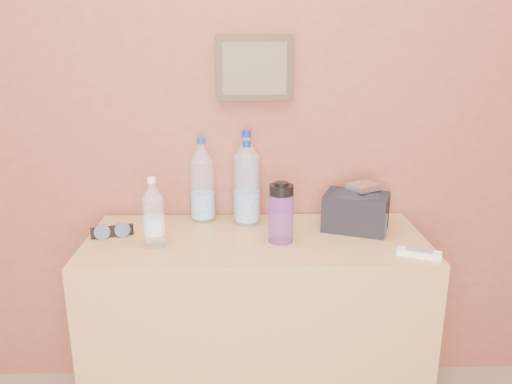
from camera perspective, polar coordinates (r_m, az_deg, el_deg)
The scene contains 11 objects.
picture_frame at distance 2.01m, azimuth -0.19°, elevation 13.95°, with size 0.30×0.03×0.25m, color #382311, non-canonical shape.
dresser at distance 2.06m, azimuth -0.00°, elevation -15.48°, with size 1.27×0.53×0.79m, color tan.
pet_large_a at distance 2.03m, azimuth -6.15°, elevation 0.83°, with size 0.09×0.09×0.34m.
pet_large_b at distance 1.98m, azimuth -1.05°, elevation 0.48°, with size 0.09×0.09×0.34m.
pet_large_c at distance 2.00m, azimuth -1.07°, elevation 1.09°, with size 0.10×0.10×0.38m.
pet_small at distance 1.80m, azimuth -11.62°, elevation -2.76°, with size 0.07×0.07×0.26m.
nalgene_bottle at distance 1.81m, azimuth 2.88°, elevation -2.37°, with size 0.09×0.09×0.23m.
sunglasses at distance 1.96m, azimuth -16.11°, elevation -4.34°, with size 0.16×0.06×0.04m, color black, non-canonical shape.
ac_remote at distance 1.81m, azimuth 18.13°, elevation -6.68°, with size 0.15×0.05×0.02m, color silver.
toiletry_bag at distance 1.98m, azimuth 11.36°, elevation -1.96°, with size 0.24×0.17×0.16m, color black, non-canonical shape.
foil_packet at distance 1.96m, azimuth 12.19°, elevation 0.62°, with size 0.11×0.09×0.02m, color silver.
Camera 1 is at (0.07, -0.03, 1.49)m, focal length 35.00 mm.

